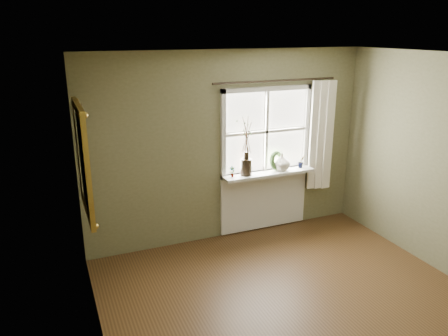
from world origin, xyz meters
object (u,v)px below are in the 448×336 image
cream_vase (282,162)px  dark_jug (246,167)px  gilt_mirror (83,160)px  wreath (277,163)px

cream_vase → dark_jug: bearing=180.0°
dark_jug → cream_vase: cream_vase is taller
dark_jug → cream_vase: 0.56m
dark_jug → gilt_mirror: (-2.16, -0.55, 0.49)m
dark_jug → cream_vase: (0.56, 0.00, 0.01)m
wreath → gilt_mirror: 2.77m
dark_jug → wreath: wreath is taller
cream_vase → gilt_mirror: 2.82m
dark_jug → wreath: 0.50m
gilt_mirror → cream_vase: bearing=11.4°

